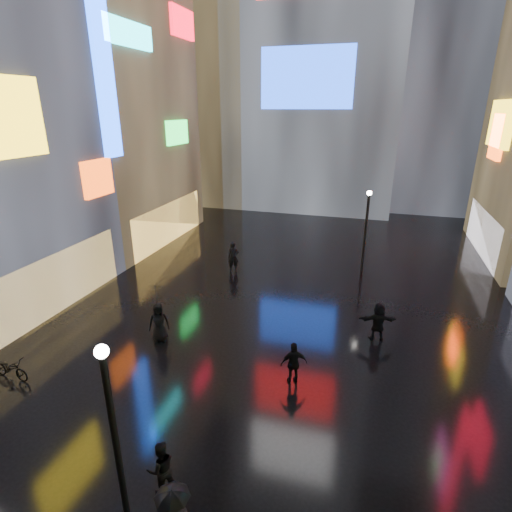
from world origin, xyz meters
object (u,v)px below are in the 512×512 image
at_px(lamp_near, 114,433).
at_px(lamp_far, 366,228).
at_px(pedestrian_3, 294,363).
at_px(bicycle, 11,368).

height_order(lamp_near, lamp_far, same).
relative_size(pedestrian_3, bicycle, 1.02).
distance_m(pedestrian_3, bicycle, 10.66).
distance_m(lamp_far, bicycle, 18.85).
relative_size(lamp_far, bicycle, 3.14).
bearing_deg(lamp_far, lamp_near, -104.48).
height_order(lamp_near, bicycle, lamp_near).
bearing_deg(bicycle, lamp_far, -36.96).
height_order(pedestrian_3, bicycle, pedestrian_3).
bearing_deg(lamp_far, pedestrian_3, -99.55).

